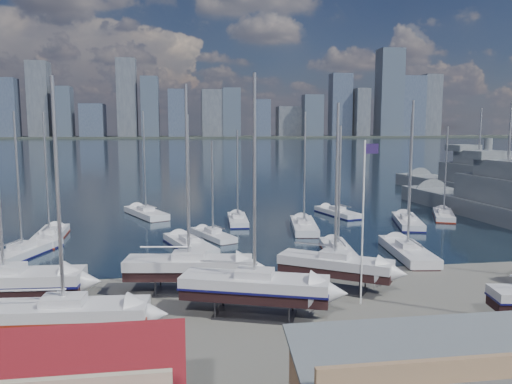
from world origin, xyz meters
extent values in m
plane|color=#605E59|center=(0.00, -10.00, 0.00)|extent=(1400.00, 1400.00, 0.00)
cube|color=#172436|center=(0.00, 300.00, -0.15)|extent=(1400.00, 600.00, 0.40)
cube|color=#2D332D|center=(0.00, 560.00, 1.10)|extent=(1400.00, 80.00, 2.20)
cube|color=#475166|center=(-203.07, 549.89, 34.36)|extent=(26.62, 20.30, 64.32)
cube|color=#595E66|center=(-168.55, 559.47, 44.11)|extent=(22.49, 24.47, 83.83)
cube|color=#3D4756|center=(-141.97, 552.31, 30.18)|extent=(19.55, 21.83, 55.97)
cube|color=#475166|center=(-111.19, 558.58, 20.77)|extent=(26.03, 30.49, 37.14)
cube|color=#595E66|center=(-70.96, 546.95, 46.02)|extent=(21.60, 16.58, 87.63)
cube|color=#3D4756|center=(-45.38, 548.38, 36.00)|extent=(19.42, 28.42, 67.60)
cube|color=#475166|center=(-15.00, 551.59, 29.25)|extent=(20.24, 23.80, 54.09)
cube|color=#595E66|center=(25.78, 548.33, 29.20)|extent=(24.62, 19.72, 54.00)
cube|color=#3D4756|center=(47.64, 546.55, 30.18)|extent=(20.75, 17.93, 55.97)
cube|color=#475166|center=(84.09, 544.87, 23.71)|extent=(18.36, 16.25, 43.03)
cube|color=#595E66|center=(120.24, 563.78, 20.05)|extent=(28.49, 22.03, 35.69)
cube|color=#3D4756|center=(145.71, 546.00, 26.75)|extent=(23.34, 17.87, 49.11)
cube|color=#475166|center=(184.98, 560.84, 40.18)|extent=(25.35, 19.79, 75.95)
cube|color=#595E66|center=(208.39, 554.33, 31.04)|extent=(17.00, 27.45, 57.67)
cube|color=#3D4756|center=(245.53, 554.25, 55.22)|extent=(29.28, 24.05, 106.04)
cube|color=#475166|center=(277.54, 563.71, 39.40)|extent=(30.82, 28.37, 74.41)
cube|color=#595E66|center=(307.39, 565.54, 40.94)|extent=(21.74, 17.03, 77.48)
cube|color=slate|center=(0.00, -26.00, 3.54)|extent=(12.60, 8.40, 1.27)
cube|color=#2D2D33|center=(-23.18, -6.89, 0.08)|extent=(6.06, 3.07, 0.16)
cube|color=black|center=(-23.18, -6.89, 1.63)|extent=(10.87, 3.23, 0.86)
cube|color=silver|center=(-23.18, -6.89, 2.49)|extent=(10.90, 3.68, 0.86)
cube|color=#0E0D45|center=(-23.18, -6.89, 2.09)|extent=(11.01, 3.72, 0.17)
cube|color=silver|center=(-23.18, -6.89, 3.17)|extent=(2.79, 1.97, 0.50)
cube|color=#2D2D33|center=(-17.65, -13.72, 0.08)|extent=(5.48, 2.81, 0.16)
cube|color=black|center=(-17.65, -13.72, 1.59)|extent=(9.81, 2.99, 0.77)
cube|color=silver|center=(-17.65, -13.72, 2.36)|extent=(9.84, 3.40, 0.77)
cube|color=maroon|center=(-17.65, -13.72, 2.00)|extent=(9.94, 3.43, 0.15)
cube|color=silver|center=(-17.65, -13.72, 3.00)|extent=(2.53, 1.79, 0.50)
cylinder|color=#B2B2B7|center=(-17.65, -13.72, 9.27)|extent=(0.22, 0.22, 13.05)
cube|color=#2D2D33|center=(-10.26, -4.56, 0.08)|extent=(5.76, 3.25, 0.16)
cube|color=black|center=(-10.26, -4.56, 1.60)|extent=(10.17, 3.74, 0.79)
cube|color=silver|center=(-10.26, -4.56, 2.39)|extent=(10.23, 4.15, 0.79)
cube|color=silver|center=(-10.26, -4.56, 3.04)|extent=(2.69, 2.00, 0.50)
cylinder|color=#B2B2B7|center=(-10.26, -4.56, 9.50)|extent=(0.22, 0.22, 13.41)
cube|color=#2D2D33|center=(-5.87, -10.24, 0.08)|extent=(6.11, 4.26, 0.16)
cube|color=black|center=(-5.87, -10.24, 1.61)|extent=(10.36, 5.64, 0.81)
cube|color=silver|center=(-5.87, -10.24, 2.42)|extent=(10.51, 6.04, 0.81)
cube|color=#0E0D45|center=(-5.87, -10.24, 2.04)|extent=(10.61, 6.10, 0.16)
cube|color=silver|center=(-5.87, -10.24, 3.07)|extent=(2.96, 2.45, 0.50)
cylinder|color=#B2B2B7|center=(-5.87, -10.24, 9.67)|extent=(0.22, 0.22, 13.69)
cube|color=#2D2D33|center=(1.34, -5.50, 0.08)|extent=(5.41, 4.63, 0.16)
cube|color=black|center=(1.34, -5.50, 1.56)|extent=(8.74, 6.76, 0.72)
cube|color=silver|center=(1.34, -5.50, 2.28)|extent=(8.95, 7.08, 0.72)
cube|color=silver|center=(1.34, -5.50, 2.90)|extent=(2.72, 2.51, 0.50)
cylinder|color=#B2B2B7|center=(1.34, -5.50, 8.75)|extent=(0.22, 0.22, 12.21)
cube|color=black|center=(-26.72, 8.85, -0.27)|extent=(5.59, 10.32, 0.81)
cube|color=silver|center=(-26.72, 8.85, 0.53)|extent=(5.99, 10.46, 0.81)
cube|color=#0E0D45|center=(-26.72, 8.85, 0.16)|extent=(6.05, 10.56, 0.16)
cube|color=silver|center=(-26.72, 8.85, 1.19)|extent=(2.43, 2.94, 0.50)
cylinder|color=#B2B2B7|center=(-26.72, 8.85, 7.75)|extent=(0.22, 0.22, 13.62)
cube|color=black|center=(-25.92, 16.22, -0.27)|extent=(2.94, 10.27, 0.81)
cube|color=silver|center=(-25.92, 16.22, 0.54)|extent=(3.36, 10.29, 0.81)
cube|color=maroon|center=(-25.92, 16.22, 0.16)|extent=(3.40, 10.39, 0.16)
cube|color=silver|center=(-25.92, 16.22, 1.19)|extent=(1.83, 2.62, 0.50)
cylinder|color=#B2B2B7|center=(-25.92, 16.22, 7.80)|extent=(0.22, 0.22, 13.71)
cube|color=black|center=(-15.99, 30.34, -0.29)|extent=(6.79, 10.65, 0.85)
cube|color=silver|center=(-15.99, 30.34, 0.56)|extent=(7.20, 10.84, 0.85)
cube|color=silver|center=(-15.99, 30.34, 1.23)|extent=(2.74, 3.15, 0.50)
cylinder|color=#B2B2B7|center=(-15.99, 30.34, 8.13)|extent=(0.22, 0.22, 14.30)
cube|color=black|center=(-9.99, 9.75, -0.27)|extent=(5.55, 10.12, 0.79)
cube|color=silver|center=(-9.99, 9.75, 0.53)|extent=(5.94, 10.26, 0.79)
cube|color=#0E0D45|center=(-9.99, 9.75, 0.16)|extent=(6.00, 10.36, 0.16)
cube|color=silver|center=(-9.99, 9.75, 1.17)|extent=(2.40, 2.89, 0.50)
cylinder|color=#B2B2B7|center=(-9.99, 9.75, 7.61)|extent=(0.22, 0.22, 13.37)
cube|color=black|center=(-7.21, 14.47, -0.20)|extent=(4.88, 8.01, 0.63)
cube|color=silver|center=(-7.21, 14.47, 0.43)|extent=(5.19, 8.15, 0.63)
cube|color=silver|center=(-7.21, 14.47, 1.00)|extent=(2.01, 2.35, 0.50)
cylinder|color=#B2B2B7|center=(-7.21, 14.47, 6.09)|extent=(0.22, 0.22, 10.69)
cube|color=black|center=(-3.28, 23.46, -0.23)|extent=(2.51, 8.83, 0.70)
cube|color=silver|center=(-3.28, 23.46, 0.47)|extent=(2.88, 8.84, 0.70)
cube|color=#0E0D45|center=(-3.28, 23.46, 0.15)|extent=(2.91, 8.93, 0.14)
cube|color=silver|center=(-3.28, 23.46, 1.07)|extent=(1.57, 2.25, 0.50)
cylinder|color=#B2B2B7|center=(-3.28, 23.46, 6.71)|extent=(0.22, 0.22, 11.79)
cube|color=black|center=(5.01, 5.03, -0.24)|extent=(3.23, 9.30, 0.73)
cube|color=silver|center=(5.01, 5.03, 0.49)|extent=(3.61, 9.34, 0.73)
cube|color=maroon|center=(5.01, 5.03, 0.15)|extent=(3.65, 9.43, 0.15)
cube|color=silver|center=(5.01, 5.03, 1.10)|extent=(1.79, 2.44, 0.50)
cylinder|color=#B2B2B7|center=(5.01, 5.03, 6.99)|extent=(0.22, 0.22, 12.29)
cube|color=black|center=(4.55, 17.67, -0.28)|extent=(4.03, 10.57, 0.82)
cube|color=silver|center=(4.55, 17.67, 0.54)|extent=(4.46, 10.63, 0.82)
cube|color=silver|center=(4.55, 17.67, 1.21)|extent=(2.11, 2.82, 0.50)
cylinder|color=#B2B2B7|center=(4.55, 17.67, 7.92)|extent=(0.22, 0.22, 13.92)
cube|color=black|center=(11.98, 27.13, -0.24)|extent=(4.49, 9.40, 0.73)
cube|color=silver|center=(11.98, 27.13, 0.49)|extent=(4.86, 9.50, 0.73)
cube|color=#0E0D45|center=(11.98, 27.13, 0.15)|extent=(4.91, 9.59, 0.15)
cube|color=silver|center=(11.98, 27.13, 1.10)|extent=(2.08, 2.61, 0.50)
cylinder|color=#B2B2B7|center=(11.98, 27.13, 7.03)|extent=(0.22, 0.22, 12.35)
cube|color=black|center=(11.79, 3.44, -0.30)|extent=(3.85, 11.04, 0.86)
cube|color=silver|center=(11.79, 3.44, 0.57)|extent=(4.30, 11.09, 0.86)
cube|color=silver|center=(11.79, 3.44, 1.25)|extent=(2.13, 2.90, 0.50)
cylinder|color=#B2B2B7|center=(11.79, 3.44, 8.30)|extent=(0.22, 0.22, 14.59)
cube|color=black|center=(18.96, 18.59, -0.28)|extent=(5.25, 10.55, 0.82)
cube|color=silver|center=(18.96, 18.59, 0.54)|extent=(5.66, 10.68, 0.82)
cube|color=#0E0D45|center=(18.96, 18.59, 0.17)|extent=(5.72, 10.78, 0.16)
cube|color=silver|center=(18.96, 18.59, 1.20)|extent=(2.38, 2.95, 0.50)
cylinder|color=#B2B2B7|center=(18.96, 18.59, 7.89)|extent=(0.22, 0.22, 13.88)
cube|color=black|center=(26.42, 22.79, -0.24)|extent=(5.80, 9.15, 0.73)
cube|color=silver|center=(26.42, 22.79, 0.49)|extent=(6.15, 9.31, 0.73)
cube|color=maroon|center=(26.42, 22.79, 0.15)|extent=(6.21, 9.40, 0.15)
cube|color=silver|center=(26.42, 22.79, 1.10)|extent=(2.34, 2.70, 0.50)
cylinder|color=#B2B2B7|center=(26.42, 22.79, 6.98)|extent=(0.22, 0.22, 12.27)
cube|color=slate|center=(33.66, 19.46, 0.45)|extent=(10.06, 45.31, 4.04)
cube|color=slate|center=(33.66, 19.46, 4.28)|extent=(6.75, 16.07, 3.60)
cube|color=slate|center=(33.66, 19.46, 7.28)|extent=(4.88, 9.25, 2.40)
cube|color=slate|center=(33.37, 23.94, 8.98)|extent=(5.31, 4.81, 1.20)
cylinder|color=#B2B2B7|center=(33.66, 19.46, 12.48)|extent=(0.30, 0.30, 8.00)
cube|color=slate|center=(43.92, 42.40, 0.46)|extent=(12.56, 45.80, 4.07)
cube|color=slate|center=(43.92, 42.40, 4.29)|extent=(7.63, 16.42, 3.60)
cube|color=slate|center=(43.92, 42.40, 7.29)|extent=(5.39, 9.50, 2.40)
cube|color=slate|center=(43.38, 46.89, 8.99)|extent=(5.57, 5.10, 1.20)
cylinder|color=#B2B2B7|center=(43.92, 42.40, 12.49)|extent=(0.30, 0.30, 8.00)
imported|color=gray|center=(-0.20, -18.57, 0.63)|extent=(4.00, 1.87, 1.27)
imported|color=gray|center=(-2.29, -20.65, 0.66)|extent=(3.14, 5.10, 1.32)
cylinder|color=white|center=(2.23, -9.04, 6.04)|extent=(0.12, 0.12, 12.07)
cube|color=#241645|center=(2.74, -9.04, 11.47)|extent=(1.01, 0.05, 0.70)
camera|label=1|loc=(-10.66, -43.03, 12.99)|focal=35.00mm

